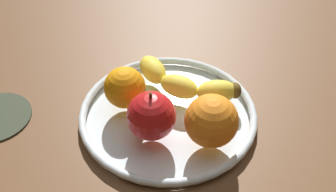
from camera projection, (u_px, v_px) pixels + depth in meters
ground_plane at (168, 126)px, 68.41cm from camera, size 128.09×128.09×4.00cm
fruit_bowl at (168, 114)px, 66.44cm from camera, size 28.40×28.40×1.80cm
banana at (185, 83)px, 67.85cm from camera, size 19.10×9.04×3.77cm
apple at (151, 116)px, 59.75cm from camera, size 7.27×7.27×8.07cm
orange_front_left at (211, 121)px, 58.64cm from camera, size 7.78×7.78×7.78cm
orange_back_right at (125, 87)px, 64.81cm from camera, size 6.62×6.62×6.62cm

